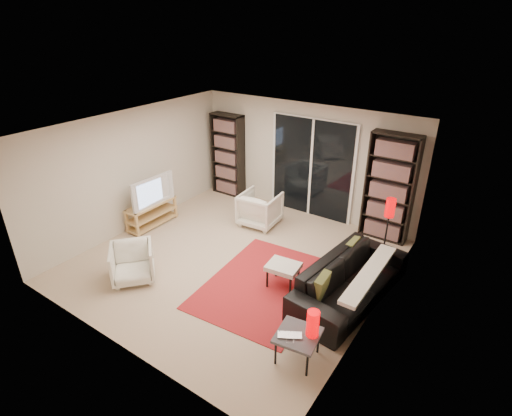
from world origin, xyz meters
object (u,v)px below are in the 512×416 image
at_px(sofa, 351,280).
at_px(armchair_front, 132,263).
at_px(tv_stand, 152,213).
at_px(armchair_back, 260,209).
at_px(floor_lamp, 389,215).
at_px(bookshelf_left, 228,155).
at_px(bookshelf_right, 389,188).
at_px(side_table, 298,337).
at_px(ottoman, 283,268).

height_order(sofa, armchair_front, sofa).
distance_m(tv_stand, armchair_back, 2.25).
xyz_separation_m(armchair_front, floor_lamp, (3.23, 2.91, 0.59)).
bearing_deg(sofa, bookshelf_left, 68.60).
xyz_separation_m(bookshelf_right, sofa, (0.19, -2.16, -0.72)).
relative_size(bookshelf_left, side_table, 3.31).
relative_size(ottoman, side_table, 0.93).
distance_m(bookshelf_left, tv_stand, 2.35).
relative_size(armchair_front, side_table, 1.16).
bearing_deg(bookshelf_right, bookshelf_left, 180.00).
distance_m(armchair_front, ottoman, 2.48).
height_order(bookshelf_right, floor_lamp, bookshelf_right).
xyz_separation_m(tv_stand, armchair_front, (1.18, -1.50, 0.05)).
bearing_deg(sofa, side_table, -176.19).
relative_size(bookshelf_right, armchair_front, 3.06).
bearing_deg(bookshelf_left, ottoman, -39.22).
bearing_deg(floor_lamp, armchair_front, -138.03).
distance_m(side_table, floor_lamp, 2.93).
bearing_deg(floor_lamp, side_table, -93.11).
bearing_deg(bookshelf_right, armchair_front, -128.50).
distance_m(bookshelf_right, side_table, 3.75).
height_order(side_table, floor_lamp, floor_lamp).
relative_size(armchair_back, side_table, 1.31).
bearing_deg(armchair_back, bookshelf_right, -163.46).
bearing_deg(bookshelf_right, tv_stand, -151.80).
relative_size(sofa, armchair_front, 3.32).
bearing_deg(armchair_back, armchair_front, 71.73).
bearing_deg(side_table, bookshelf_left, 137.09).
height_order(bookshelf_right, sofa, bookshelf_right).
height_order(tv_stand, armchair_back, armchair_back).
bearing_deg(sofa, tv_stand, 97.52).
distance_m(sofa, armchair_back, 2.79).
bearing_deg(floor_lamp, bookshelf_left, 168.85).
xyz_separation_m(armchair_back, side_table, (2.43, -2.76, 0.01)).
height_order(armchair_back, ottoman, armchair_back).
bearing_deg(ottoman, side_table, -52.36).
xyz_separation_m(tv_stand, ottoman, (3.32, -0.25, 0.08)).
bearing_deg(bookshelf_left, sofa, -28.11).
xyz_separation_m(ottoman, side_table, (0.94, -1.21, 0.02)).
height_order(armchair_front, side_table, armchair_front).
bearing_deg(sofa, armchair_front, 123.03).
height_order(sofa, floor_lamp, floor_lamp).
distance_m(tv_stand, ottoman, 3.33).
bearing_deg(floor_lamp, sofa, -93.37).
relative_size(armchair_front, floor_lamp, 0.57).
xyz_separation_m(bookshelf_left, bookshelf_right, (3.85, -0.00, 0.07)).
bearing_deg(bookshelf_left, armchair_back, -30.94).
distance_m(armchair_back, side_table, 3.68).
bearing_deg(armchair_front, tv_stand, 79.38).
height_order(tv_stand, ottoman, tv_stand).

